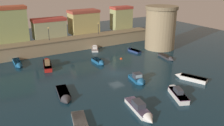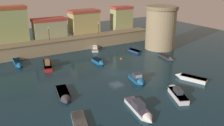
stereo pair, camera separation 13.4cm
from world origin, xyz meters
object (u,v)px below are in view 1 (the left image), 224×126
Objects in this scene: moored_boat_2 at (189,78)px; moored_boat_3 at (141,110)px; quay_lamp_1 at (98,26)px; moored_boat_0 at (138,79)px; moored_boat_5 at (132,50)px; moored_boat_4 at (99,62)px; moored_boat_10 at (64,96)px; mooring_buoy_0 at (121,59)px; fortress_tower at (160,27)px; moored_boat_8 at (176,92)px; quay_lamp_0 at (49,32)px; moored_boat_6 at (47,64)px; moored_boat_1 at (167,58)px; moored_boat_11 at (95,48)px; moored_boat_7 at (18,63)px.

moored_boat_3 reaches higher than moored_boat_2.
quay_lamp_1 reaches higher than moored_boat_0.
moored_boat_4 is at bearing 99.94° from moored_boat_5.
moored_boat_10 reaches higher than moored_boat_4.
moored_boat_10 is at bearing -147.48° from mooring_buoy_0.
moored_boat_3 is (-23.25, -23.01, -4.95)m from fortress_tower.
moored_boat_0 is at bearing 38.78° from moored_boat_8.
quay_lamp_0 reaches higher than moored_boat_3.
moored_boat_3 is at bearing -154.07° from moored_boat_6.
moored_boat_5 is 7.71× the size of mooring_buoy_0.
quay_lamp_1 is at bearing 152.99° from moored_boat_10.
moored_boat_0 is 10.36m from moored_boat_3.
quay_lamp_0 is at bearing 40.31° from moored_boat_8.
moored_boat_2 is 15.01m from moored_boat_3.
quay_lamp_1 is 0.66× the size of moored_boat_5.
quay_lamp_0 reaches higher than moored_boat_8.
moored_boat_1 is 1.16× the size of moored_boat_11.
moored_boat_0 is at bearing 139.87° from moored_boat_5.
moored_boat_11 is (13.87, 5.80, -0.21)m from moored_boat_6.
moored_boat_7 is 1.10× the size of moored_boat_10.
fortress_tower reaches higher than quay_lamp_0.
moored_boat_10 is at bearing 54.00° from moored_boat_2.
moored_boat_4 is 10.69m from moored_boat_6.
moored_boat_7 is 18.98m from moored_boat_11.
quay_lamp_0 is 10.76m from moored_boat_7.
mooring_buoy_0 is (-0.97, -12.59, -5.14)m from quay_lamp_1.
quay_lamp_0 is 33.20m from moored_boat_2.
moored_boat_0 is 0.79× the size of moored_boat_2.
mooring_buoy_0 is at bearing 91.20° from moored_boat_4.
moored_boat_11 reaches higher than moored_boat_5.
moored_boat_5 is at bearing -27.07° from quay_lamp_0.
moored_boat_3 is at bearing -108.45° from quay_lamp_1.
moored_boat_4 reaches higher than moored_boat_5.
quay_lamp_0 is 15.08m from moored_boat_4.
quay_lamp_0 reaches higher than moored_boat_5.
moored_boat_2 is (3.16, -28.52, -4.74)m from quay_lamp_1.
mooring_buoy_0 is (17.40, 11.09, -0.30)m from moored_boat_10.
moored_boat_8 is 10.83× the size of mooring_buoy_0.
mooring_buoy_0 is at bearing -90.42° from moored_boat_6.
quay_lamp_0 reaches higher than moored_boat_11.
moored_boat_0 reaches higher than moored_boat_8.
moored_boat_4 is at bearing 32.96° from moored_boat_8.
quay_lamp_1 reaches higher than moored_boat_6.
moored_boat_8 is at bearing -72.67° from quay_lamp_0.
moored_boat_4 is at bearing -163.46° from moored_boat_0.
quay_lamp_0 is at bearing 54.99° from moored_boat_5.
moored_boat_4 is at bearing -98.10° from moored_boat_6.
moored_boat_11 is (-7.27, 6.11, 0.04)m from moored_boat_5.
moored_boat_0 is 0.62× the size of moored_boat_6.
moored_boat_7 is at bearing 22.61° from moored_boat_2.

